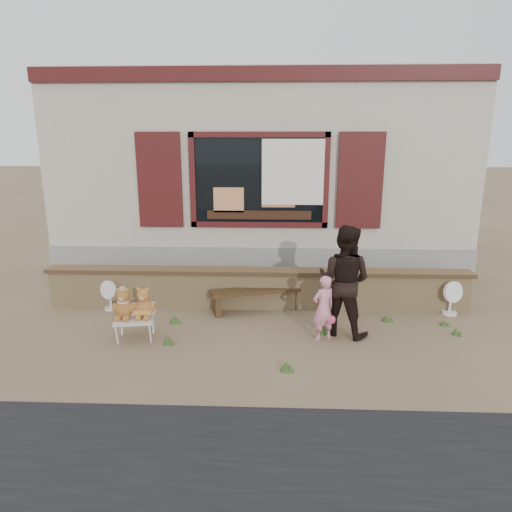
{
  "coord_description": "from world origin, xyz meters",
  "views": [
    {
      "loc": [
        0.28,
        -6.3,
        2.79
      ],
      "look_at": [
        0.0,
        0.6,
        1.0
      ],
      "focal_mm": 32.0,
      "sensor_mm": 36.0,
      "label": 1
    }
  ],
  "objects_px": {
    "teddy_bear_right": "(144,302)",
    "child": "(324,308)",
    "teddy_bear_left": "(124,303)",
    "folding_chair": "(135,319)",
    "adult": "(344,281)",
    "bench": "(257,295)"
  },
  "relations": [
    {
      "from": "folding_chair",
      "to": "teddy_bear_right",
      "type": "xyz_separation_m",
      "value": [
        0.14,
        0.02,
        0.25
      ]
    },
    {
      "from": "folding_chair",
      "to": "child",
      "type": "distance_m",
      "value": 2.68
    },
    {
      "from": "teddy_bear_right",
      "to": "child",
      "type": "distance_m",
      "value": 2.53
    },
    {
      "from": "teddy_bear_left",
      "to": "child",
      "type": "height_order",
      "value": "child"
    },
    {
      "from": "folding_chair",
      "to": "adult",
      "type": "relative_size",
      "value": 0.37
    },
    {
      "from": "child",
      "to": "adult",
      "type": "height_order",
      "value": "adult"
    },
    {
      "from": "bench",
      "to": "teddy_bear_left",
      "type": "height_order",
      "value": "teddy_bear_left"
    },
    {
      "from": "bench",
      "to": "adult",
      "type": "relative_size",
      "value": 0.96
    },
    {
      "from": "folding_chair",
      "to": "teddy_bear_left",
      "type": "relative_size",
      "value": 1.34
    },
    {
      "from": "teddy_bear_left",
      "to": "child",
      "type": "bearing_deg",
      "value": -6.66
    },
    {
      "from": "bench",
      "to": "adult",
      "type": "distance_m",
      "value": 1.61
    },
    {
      "from": "teddy_bear_left",
      "to": "bench",
      "type": "bearing_deg",
      "value": 23.41
    },
    {
      "from": "folding_chair",
      "to": "teddy_bear_right",
      "type": "relative_size",
      "value": 1.34
    },
    {
      "from": "teddy_bear_right",
      "to": "child",
      "type": "xyz_separation_m",
      "value": [
        2.53,
        0.06,
        -0.08
      ]
    },
    {
      "from": "folding_chair",
      "to": "child",
      "type": "bearing_deg",
      "value": -7.01
    },
    {
      "from": "teddy_bear_right",
      "to": "child",
      "type": "bearing_deg",
      "value": -7.39
    },
    {
      "from": "teddy_bear_right",
      "to": "adult",
      "type": "distance_m",
      "value": 2.86
    },
    {
      "from": "teddy_bear_right",
      "to": "bench",
      "type": "bearing_deg",
      "value": 26.75
    },
    {
      "from": "folding_chair",
      "to": "teddy_bear_left",
      "type": "xyz_separation_m",
      "value": [
        -0.14,
        -0.02,
        0.25
      ]
    },
    {
      "from": "teddy_bear_left",
      "to": "teddy_bear_right",
      "type": "bearing_deg",
      "value": 0.0
    },
    {
      "from": "teddy_bear_left",
      "to": "adult",
      "type": "height_order",
      "value": "adult"
    },
    {
      "from": "teddy_bear_right",
      "to": "child",
      "type": "relative_size",
      "value": 0.47
    }
  ]
}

